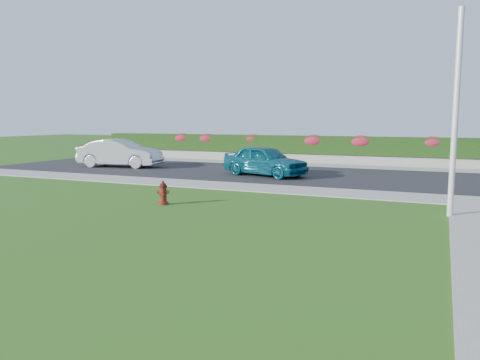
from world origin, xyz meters
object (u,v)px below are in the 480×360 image
at_px(sedan_teal, 265,160).
at_px(utility_pole, 456,114).
at_px(sedan_silver, 120,153).
at_px(fire_hydrant, 163,193).

relative_size(sedan_teal, utility_pole, 0.75).
bearing_deg(utility_pole, sedan_silver, 156.69).
height_order(fire_hydrant, sedan_teal, sedan_teal).
bearing_deg(sedan_silver, utility_pole, -122.38).
bearing_deg(sedan_silver, fire_hydrant, -145.21).
distance_m(sedan_teal, utility_pole, 10.66).
bearing_deg(sedan_teal, utility_pole, -112.29).
relative_size(fire_hydrant, sedan_silver, 0.16).
height_order(sedan_teal, utility_pole, utility_pole).
distance_m(fire_hydrant, sedan_silver, 12.49).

